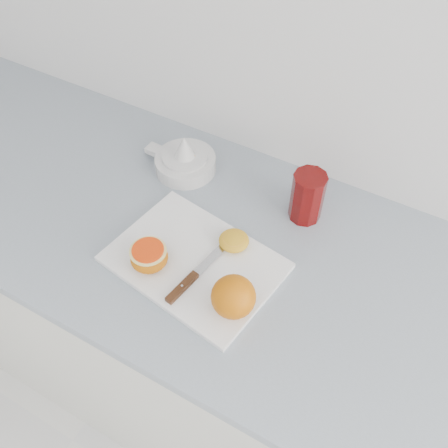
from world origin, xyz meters
name	(u,v)px	position (x,y,z in m)	size (l,w,h in m)	color
counter	(228,342)	(-0.06, 1.70, 0.45)	(2.45, 0.64, 0.89)	white
cutting_board	(195,262)	(-0.10, 1.62, 0.90)	(0.34, 0.24, 0.01)	white
whole_orange	(233,297)	(0.03, 1.56, 0.94)	(0.08, 0.08, 0.08)	orange
half_orange	(149,257)	(-0.17, 1.57, 0.93)	(0.08, 0.08, 0.05)	orange
squeezed_shell	(234,240)	(-0.05, 1.70, 0.92)	(0.06, 0.06, 0.03)	gold
paring_knife	(188,282)	(-0.08, 1.57, 0.91)	(0.05, 0.19, 0.01)	#492914
citrus_juicer	(185,161)	(-0.27, 1.85, 0.92)	(0.19, 0.15, 0.10)	white
red_tumbler	(307,198)	(0.05, 1.86, 0.95)	(0.07, 0.07, 0.12)	#5F0908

